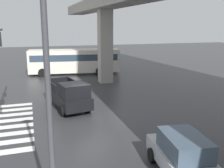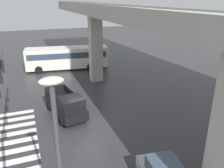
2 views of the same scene
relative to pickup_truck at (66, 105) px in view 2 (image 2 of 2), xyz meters
The scene contains 6 objects.
ground_plane 2.46m from the pickup_truck, 36.25° to the left, with size 120.00×120.00×0.00m, color #2D2D30.
crosswalk_stripes 4.46m from the pickup_truck, 65.33° to the right, with size 8.25×2.80×0.01m.
elevated_overpass 8.35m from the pickup_truck, 69.94° to the left, with size 52.95×2.36×8.67m.
pickup_truck is the anchor object (origin of this frame).
city_bus 13.81m from the pickup_truck, 168.71° to the left, with size 3.96×11.04×2.99m.
street_lamp_near_corner 11.91m from the pickup_truck, 10.62° to the right, with size 0.44×0.70×7.24m.
Camera 2 is at (15.45, -4.01, 9.24)m, focal length 37.09 mm.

